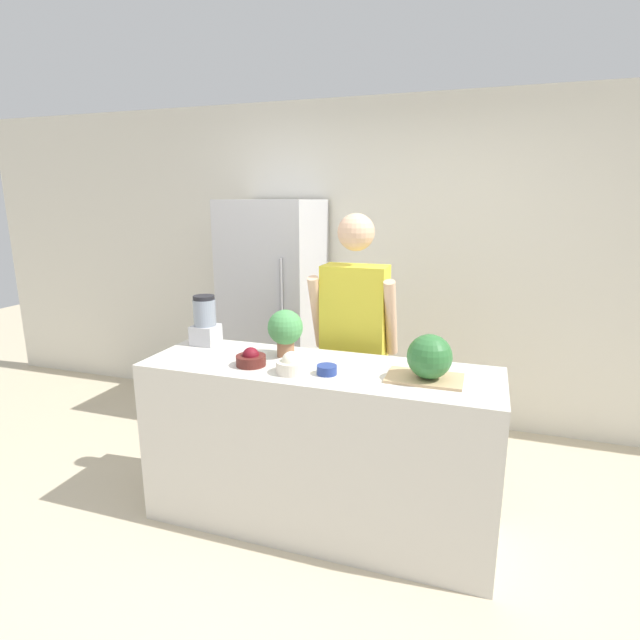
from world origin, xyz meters
name	(u,v)px	position (x,y,z in m)	size (l,w,h in m)	color
ground_plane	(300,555)	(0.00, 0.00, 0.00)	(14.00, 14.00, 0.00)	beige
wall_back	(382,265)	(0.00, 1.94, 1.30)	(8.00, 0.06, 2.60)	silver
counter_island	(318,447)	(0.00, 0.30, 0.48)	(1.93, 0.61, 0.95)	beige
refrigerator	(275,314)	(-0.79, 1.54, 0.91)	(0.70, 0.71, 1.82)	#B7B7BC
person	(354,347)	(0.06, 0.85, 0.91)	(0.54, 0.27, 1.75)	gray
cutting_board	(425,378)	(0.57, 0.28, 0.96)	(0.37, 0.24, 0.01)	tan
watermelon	(429,357)	(0.59, 0.27, 1.08)	(0.22, 0.22, 0.22)	#2D6B33
bowl_cherries	(251,359)	(-0.35, 0.20, 0.99)	(0.16, 0.16, 0.10)	#511E19
bowl_cream	(291,365)	(-0.10, 0.16, 1.00)	(0.16, 0.16, 0.11)	beige
bowl_small_blue	(327,370)	(0.08, 0.20, 0.97)	(0.10, 0.10, 0.05)	navy
blender	(205,321)	(-0.80, 0.48, 1.10)	(0.15, 0.15, 0.31)	#B7B7BC
potted_plant	(285,329)	(-0.23, 0.41, 1.11)	(0.20, 0.20, 0.27)	#996647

